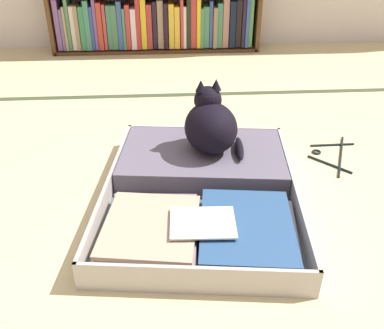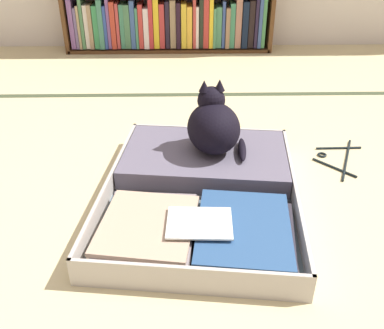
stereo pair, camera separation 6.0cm
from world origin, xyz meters
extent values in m
plane|color=#CDBC89|center=(0.00, 0.00, 0.00)|extent=(10.00, 10.00, 0.00)
cube|color=#3A452D|center=(0.00, 1.31, 0.00)|extent=(4.80, 0.05, 0.00)
cube|color=#52321A|center=(-0.19, 2.27, 0.01)|extent=(1.54, 0.22, 0.02)
cube|color=#7B528E|center=(-0.91, 2.27, 0.21)|extent=(0.04, 0.19, 0.36)
cube|color=slate|center=(-0.88, 2.27, 0.18)|extent=(0.02, 0.19, 0.30)
cube|color=#9D8660|center=(-0.86, 2.26, 0.19)|extent=(0.02, 0.19, 0.31)
cube|color=#49794E|center=(-0.84, 2.27, 0.22)|extent=(0.02, 0.19, 0.38)
cube|color=beige|center=(-0.81, 2.28, 0.19)|extent=(0.03, 0.19, 0.32)
cube|color=#937959|center=(-0.77, 2.26, 0.19)|extent=(0.03, 0.19, 0.32)
cube|color=#35854F|center=(-0.74, 2.27, 0.19)|extent=(0.04, 0.19, 0.31)
cube|color=#3D7A61|center=(-0.70, 2.26, 0.21)|extent=(0.04, 0.19, 0.35)
cube|color=#2D4795|center=(-0.67, 2.27, 0.19)|extent=(0.02, 0.19, 0.31)
cube|color=#774E8D|center=(-0.64, 2.28, 0.22)|extent=(0.02, 0.19, 0.36)
cube|color=#B33727|center=(-0.61, 2.26, 0.20)|extent=(0.04, 0.19, 0.34)
cube|color=#B13D3D|center=(-0.57, 2.27, 0.20)|extent=(0.02, 0.19, 0.33)
cube|color=#3D7D60|center=(-0.54, 2.28, 0.19)|extent=(0.03, 0.19, 0.32)
cube|color=#44744F|center=(-0.50, 2.27, 0.19)|extent=(0.04, 0.19, 0.32)
cube|color=#36538C|center=(-0.46, 2.27, 0.21)|extent=(0.03, 0.19, 0.35)
cube|color=#3F7C5C|center=(-0.43, 2.26, 0.18)|extent=(0.02, 0.19, 0.30)
cube|color=#BF3936|center=(-0.40, 2.27, 0.19)|extent=(0.03, 0.19, 0.32)
cube|color=silver|center=(-0.36, 2.26, 0.18)|extent=(0.04, 0.19, 0.29)
cube|color=#B12C2E|center=(-0.33, 2.26, 0.22)|extent=(0.03, 0.19, 0.37)
cube|color=gold|center=(-0.29, 2.27, 0.21)|extent=(0.04, 0.19, 0.36)
cube|color=#AB3031|center=(-0.24, 2.27, 0.19)|extent=(0.04, 0.19, 0.32)
cube|color=black|center=(-0.20, 2.28, 0.20)|extent=(0.03, 0.19, 0.34)
cube|color=#947B5A|center=(-0.16, 2.28, 0.21)|extent=(0.04, 0.19, 0.35)
cube|color=black|center=(-0.12, 2.27, 0.20)|extent=(0.03, 0.19, 0.33)
cube|color=gold|center=(-0.08, 2.27, 0.19)|extent=(0.04, 0.19, 0.32)
cube|color=gold|center=(-0.04, 2.27, 0.19)|extent=(0.04, 0.19, 0.30)
cube|color=#B8413A|center=(0.00, 2.27, 0.21)|extent=(0.02, 0.19, 0.35)
cube|color=silver|center=(0.02, 2.27, 0.19)|extent=(0.02, 0.19, 0.30)
cube|color=black|center=(0.05, 2.27, 0.21)|extent=(0.03, 0.19, 0.36)
cube|color=#BB342E|center=(0.09, 2.27, 0.21)|extent=(0.04, 0.19, 0.36)
cube|color=yellow|center=(0.13, 2.27, 0.22)|extent=(0.03, 0.19, 0.37)
cube|color=#4A8A5E|center=(0.15, 2.27, 0.18)|extent=(0.02, 0.19, 0.29)
cube|color=#46825C|center=(0.18, 2.28, 0.18)|extent=(0.04, 0.19, 0.30)
cube|color=#385193|center=(0.22, 2.28, 0.20)|extent=(0.02, 0.19, 0.34)
cube|color=#926F4F|center=(0.25, 2.26, 0.18)|extent=(0.03, 0.19, 0.29)
cube|color=#3B805B|center=(0.29, 2.27, 0.20)|extent=(0.04, 0.19, 0.32)
cube|color=#A16E5B|center=(0.33, 2.27, 0.22)|extent=(0.04, 0.19, 0.37)
cube|color=black|center=(0.38, 2.27, 0.20)|extent=(0.04, 0.19, 0.34)
cube|color=black|center=(0.43, 2.28, 0.21)|extent=(0.04, 0.19, 0.34)
cube|color=#221830|center=(0.47, 2.27, 0.21)|extent=(0.02, 0.19, 0.36)
cube|color=#344E84|center=(0.49, 2.26, 0.21)|extent=(0.03, 0.19, 0.36)
cube|color=#478B51|center=(0.52, 2.27, 0.21)|extent=(0.03, 0.19, 0.36)
cube|color=#B8B1A7|center=(-0.05, 0.00, 0.01)|extent=(0.73, 0.52, 0.01)
cube|color=#B8B1A7|center=(-0.08, -0.22, 0.05)|extent=(0.68, 0.09, 0.10)
cube|color=#B8B1A7|center=(-0.39, 0.04, 0.05)|extent=(0.06, 0.44, 0.10)
cube|color=#B8B1A7|center=(0.28, -0.04, 0.05)|extent=(0.06, 0.44, 0.10)
cube|color=#45555E|center=(-0.05, 0.00, 0.02)|extent=(0.70, 0.49, 0.01)
cube|color=#B8B1A7|center=(0.00, 0.44, 0.01)|extent=(0.73, 0.52, 0.01)
cube|color=#B8B1A7|center=(0.02, 0.66, 0.05)|extent=(0.68, 0.09, 0.10)
cube|color=#B8B1A7|center=(-0.33, 0.48, 0.05)|extent=(0.06, 0.44, 0.10)
cube|color=#B8B1A7|center=(0.33, 0.41, 0.05)|extent=(0.06, 0.44, 0.10)
cube|color=#45555E|center=(0.00, 0.44, 0.02)|extent=(0.70, 0.49, 0.01)
cylinder|color=black|center=(-0.03, 0.22, 0.02)|extent=(0.66, 0.09, 0.02)
cube|color=tan|center=(-0.21, 0.02, 0.03)|extent=(0.35, 0.42, 0.02)
cube|color=slate|center=(-0.21, 0.01, 0.05)|extent=(0.32, 0.39, 0.02)
cube|color=tan|center=(-0.21, 0.01, 0.07)|extent=(0.34, 0.37, 0.02)
cube|color=silver|center=(0.11, -0.01, 0.03)|extent=(0.32, 0.35, 0.01)
cube|color=gray|center=(0.11, -0.02, 0.04)|extent=(0.35, 0.39, 0.02)
cube|color=navy|center=(0.10, -0.01, 0.07)|extent=(0.34, 0.41, 0.02)
cube|color=white|center=(-0.04, -0.01, 0.09)|extent=(0.21, 0.17, 0.01)
cube|color=#5C5667|center=(0.00, 0.44, 0.06)|extent=(0.70, 0.49, 0.09)
cylinder|color=black|center=(-0.16, 0.67, 0.05)|extent=(0.02, 0.02, 0.09)
cylinder|color=black|center=(0.21, 0.63, 0.05)|extent=(0.02, 0.02, 0.09)
cube|color=red|center=(0.07, -0.22, 0.02)|extent=(0.04, 0.01, 0.02)
cube|color=yellow|center=(-0.29, -0.18, 0.02)|extent=(0.03, 0.01, 0.02)
cube|color=green|center=(-0.20, -0.19, 0.02)|extent=(0.04, 0.01, 0.02)
ellipsoid|color=black|center=(0.03, 0.44, 0.20)|extent=(0.24, 0.27, 0.20)
ellipsoid|color=black|center=(0.02, 0.51, 0.15)|extent=(0.16, 0.11, 0.11)
sphere|color=black|center=(0.02, 0.50, 0.29)|extent=(0.11, 0.11, 0.11)
cone|color=black|center=(0.05, 0.50, 0.36)|extent=(0.04, 0.04, 0.05)
cone|color=black|center=(-0.01, 0.49, 0.36)|extent=(0.04, 0.04, 0.05)
sphere|color=#D6CF3E|center=(0.04, 0.55, 0.30)|extent=(0.02, 0.02, 0.02)
sphere|color=#D6CF3E|center=(0.00, 0.54, 0.30)|extent=(0.02, 0.02, 0.02)
ellipsoid|color=black|center=(0.15, 0.42, 0.12)|extent=(0.05, 0.19, 0.03)
cylinder|color=black|center=(0.62, 0.52, 0.01)|extent=(0.16, 0.35, 0.01)
cylinder|color=black|center=(0.55, 0.45, 0.00)|extent=(0.15, 0.16, 0.01)
cylinder|color=black|center=(0.62, 0.62, 0.00)|extent=(0.21, 0.01, 0.01)
torus|color=black|center=(0.53, 0.56, 0.01)|extent=(0.05, 0.05, 0.01)
camera|label=1|loc=(-0.14, -1.06, 0.93)|focal=39.82mm
camera|label=2|loc=(-0.08, -1.07, 0.93)|focal=39.82mm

